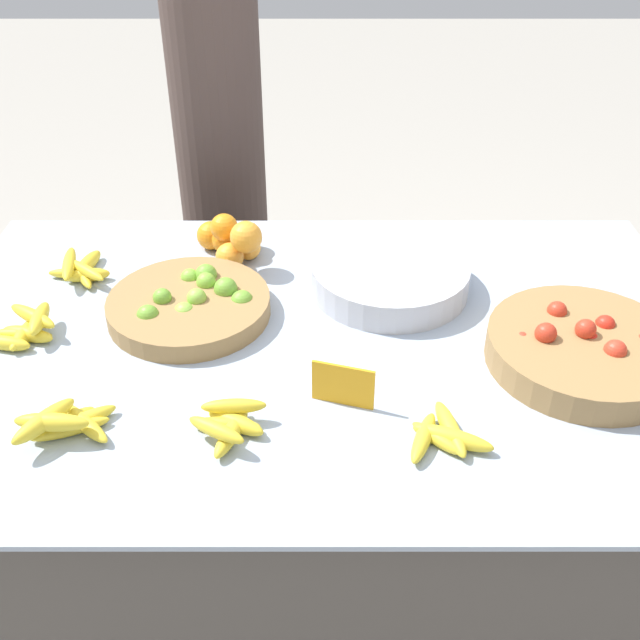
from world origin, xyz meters
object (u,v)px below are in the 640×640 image
object	(u,v)px
lime_bowl	(191,304)
tomato_basket	(584,350)
metal_bowl	(390,277)
price_sign	(343,385)
vendor_person	(221,157)

from	to	relation	value
lime_bowl	tomato_basket	bearing A→B (deg)	-11.98
metal_bowl	price_sign	xyz separation A→B (m)	(-0.12, -0.42, 0.01)
metal_bowl	price_sign	size ratio (longest dim) A/B	3.12
metal_bowl	price_sign	bearing A→B (deg)	-106.45
tomato_basket	metal_bowl	distance (m)	0.48
lime_bowl	tomato_basket	world-z (taller)	tomato_basket
metal_bowl	price_sign	world-z (taller)	price_sign
vendor_person	price_sign	bearing A→B (deg)	-72.52
lime_bowl	price_sign	distance (m)	0.47
metal_bowl	vendor_person	world-z (taller)	vendor_person
price_sign	vendor_person	distance (m)	1.22
lime_bowl	vendor_person	bearing A→B (deg)	91.52
tomato_basket	vendor_person	size ratio (longest dim) A/B	0.26
tomato_basket	vendor_person	world-z (taller)	vendor_person
metal_bowl	vendor_person	bearing A→B (deg)	123.45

